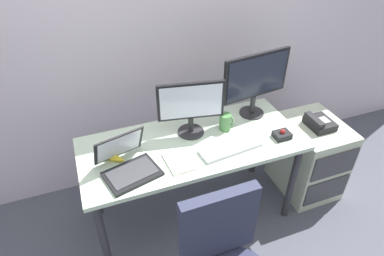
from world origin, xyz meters
name	(u,v)px	position (x,y,z in m)	size (l,w,h in m)	color
ground_plane	(192,213)	(0.00, 0.00, 0.00)	(8.00, 8.00, 0.00)	#494C57
back_wall	(158,8)	(0.00, 0.67, 1.40)	(6.00, 0.10, 2.80)	silver
desk	(192,152)	(0.00, 0.00, 0.63)	(1.47, 0.65, 0.72)	silver
file_cabinet	(309,157)	(0.99, -0.04, 0.32)	(0.42, 0.53, 0.63)	beige
desk_phone	(319,123)	(0.98, -0.06, 0.67)	(0.17, 0.20, 0.09)	black
monitor_main	(256,80)	(0.53, 0.16, 1.00)	(0.52, 0.18, 0.48)	#262628
monitor_side	(191,105)	(0.03, 0.11, 0.94)	(0.44, 0.18, 0.39)	#262628
keyboard	(230,147)	(0.21, -0.15, 0.73)	(0.42, 0.18, 0.03)	silver
laptop	(127,163)	(-0.45, -0.11, 0.77)	(0.38, 0.37, 0.23)	black
trackball_mouse	(282,135)	(0.59, -0.16, 0.74)	(0.11, 0.09, 0.07)	black
coffee_mug	(225,122)	(0.27, 0.06, 0.78)	(0.09, 0.08, 0.12)	#4C8647
paper_notepad	(179,161)	(-0.14, -0.15, 0.72)	(0.15, 0.21, 0.01)	white
cell_phone	(113,146)	(-0.50, 0.14, 0.72)	(0.07, 0.14, 0.01)	black
banana	(111,157)	(-0.53, 0.02, 0.74)	(0.19, 0.04, 0.04)	yellow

